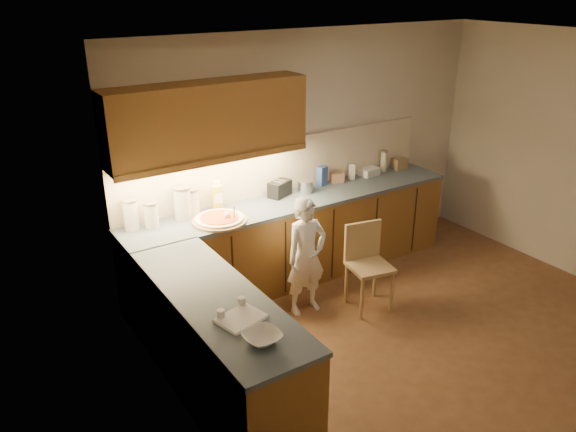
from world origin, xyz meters
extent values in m
plane|color=brown|center=(0.00, 0.00, 0.00)|extent=(4.50, 4.50, 0.00)
cube|color=beige|center=(0.00, 2.00, 1.30)|extent=(4.50, 0.04, 2.60)
cube|color=beige|center=(-2.25, 0.00, 1.30)|extent=(0.04, 4.00, 2.60)
cube|color=white|center=(0.00, 0.00, 2.60)|extent=(4.50, 4.00, 0.04)
cube|color=brown|center=(-0.38, 1.70, 0.44)|extent=(3.75, 0.60, 0.88)
cube|color=brown|center=(-1.95, 0.40, 0.44)|extent=(0.60, 2.00, 0.88)
cube|color=#404F5C|center=(-0.37, 1.70, 0.90)|extent=(3.77, 0.62, 0.04)
cube|color=#404F5C|center=(-1.95, 0.40, 0.90)|extent=(0.62, 2.02, 0.04)
cube|color=black|center=(-1.90, 1.40, 0.44)|extent=(0.02, 0.01, 0.80)
cube|color=black|center=(-1.30, 1.40, 0.44)|extent=(0.02, 0.01, 0.80)
cube|color=black|center=(-0.70, 1.40, 0.44)|extent=(0.02, 0.01, 0.80)
cube|color=black|center=(-0.10, 1.40, 0.44)|extent=(0.02, 0.01, 0.80)
cube|color=black|center=(0.50, 1.40, 0.44)|extent=(0.02, 0.01, 0.80)
cube|color=black|center=(1.10, 1.40, 0.44)|extent=(0.02, 0.01, 0.80)
cube|color=beige|center=(-0.38, 1.99, 1.21)|extent=(3.75, 0.02, 0.58)
cube|color=brown|center=(-1.27, 1.82, 1.85)|extent=(1.95, 0.35, 0.70)
cube|color=brown|center=(-1.27, 1.65, 1.50)|extent=(1.95, 0.02, 0.06)
cylinder|color=tan|center=(-1.32, 1.60, 0.93)|extent=(0.53, 0.53, 0.02)
cylinder|color=beige|center=(-1.32, 1.60, 0.95)|extent=(0.46, 0.46, 0.02)
cylinder|color=#B93F18|center=(-1.32, 1.60, 0.97)|extent=(0.37, 0.37, 0.01)
sphere|color=white|center=(-1.26, 1.56, 0.99)|extent=(0.07, 0.07, 0.07)
cylinder|color=white|center=(-1.21, 1.49, 1.02)|extent=(0.07, 0.12, 0.21)
imported|color=white|center=(-0.67, 1.07, 0.59)|extent=(0.44, 0.29, 1.19)
cylinder|color=tan|center=(-0.32, 0.64, 0.22)|extent=(0.03, 0.03, 0.44)
cylinder|color=tan|center=(0.01, 0.58, 0.22)|extent=(0.03, 0.03, 0.44)
cylinder|color=tan|center=(-0.25, 0.97, 0.22)|extent=(0.03, 0.03, 0.44)
cylinder|color=tan|center=(0.07, 0.90, 0.22)|extent=(0.03, 0.03, 0.44)
cube|color=tan|center=(-0.12, 0.77, 0.46)|extent=(0.46, 0.46, 0.04)
cube|color=tan|center=(-0.09, 0.94, 0.67)|extent=(0.39, 0.11, 0.39)
imported|color=white|center=(-1.95, -0.27, 0.95)|extent=(0.26, 0.26, 0.06)
cylinder|color=silver|center=(-2.07, 1.88, 1.06)|extent=(0.14, 0.14, 0.28)
cylinder|color=tan|center=(-2.07, 1.88, 1.21)|extent=(0.15, 0.15, 0.02)
cylinder|color=white|center=(-1.90, 1.82, 1.04)|extent=(0.13, 0.13, 0.23)
cylinder|color=gray|center=(-1.90, 1.82, 1.16)|extent=(0.14, 0.14, 0.02)
cylinder|color=beige|center=(-1.57, 1.85, 1.07)|extent=(0.16, 0.16, 0.31)
cylinder|color=gray|center=(-1.57, 1.85, 1.24)|extent=(0.18, 0.18, 0.02)
cylinder|color=beige|center=(-1.49, 1.88, 1.05)|extent=(0.17, 0.17, 0.26)
cylinder|color=gray|center=(-1.49, 1.88, 1.20)|extent=(0.18, 0.18, 0.02)
cube|color=gold|center=(-1.19, 1.89, 1.05)|extent=(0.11, 0.09, 0.25)
cube|color=white|center=(-1.19, 1.89, 1.19)|extent=(0.07, 0.06, 0.05)
cube|color=black|center=(-0.47, 1.87, 1.00)|extent=(0.29, 0.23, 0.16)
cube|color=#AAAAAF|center=(-0.50, 1.85, 1.09)|extent=(0.07, 0.11, 0.00)
cube|color=#AAAAAF|center=(-0.45, 1.88, 1.09)|extent=(0.07, 0.11, 0.00)
cylinder|color=#BCBDC2|center=(-0.19, 1.81, 0.98)|extent=(0.17, 0.17, 0.13)
cylinder|color=#BCBDC2|center=(-0.19, 1.81, 1.05)|extent=(0.18, 0.18, 0.01)
cube|color=#3755A6|center=(0.10, 1.90, 1.03)|extent=(0.13, 0.10, 0.22)
cube|color=#A47558|center=(0.31, 1.89, 0.97)|extent=(0.17, 0.15, 0.10)
cube|color=white|center=(0.51, 1.87, 1.01)|extent=(0.08, 0.08, 0.17)
cube|color=silver|center=(0.77, 1.87, 0.96)|extent=(0.24, 0.18, 0.09)
cylinder|color=beige|center=(1.01, 1.89, 1.04)|extent=(0.08, 0.08, 0.24)
cylinder|color=gray|center=(1.01, 1.89, 1.17)|extent=(0.08, 0.08, 0.02)
cube|color=#957850|center=(1.24, 1.86, 0.99)|extent=(0.17, 0.14, 0.13)
cube|color=silver|center=(-1.95, 0.02, 0.93)|extent=(0.35, 0.30, 0.02)
cylinder|color=white|center=(-2.06, 0.09, 0.96)|extent=(0.07, 0.07, 0.08)
cylinder|color=silver|center=(-1.86, 0.16, 0.96)|extent=(0.07, 0.07, 0.08)
camera|label=1|loc=(-3.43, -2.87, 3.06)|focal=35.00mm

